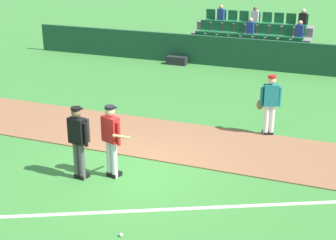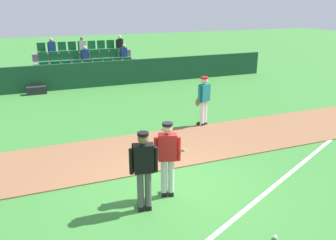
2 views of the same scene
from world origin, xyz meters
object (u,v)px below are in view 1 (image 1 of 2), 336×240
(umpire_home_plate, at_px, (78,139))
(runner_teal_jersey, at_px, (270,103))
(batter_red_jersey, at_px, (111,139))
(baseball, at_px, (121,235))
(equipment_bag, at_px, (177,61))

(umpire_home_plate, height_order, runner_teal_jersey, same)
(batter_red_jersey, bearing_deg, baseball, -59.15)
(umpire_home_plate, relative_size, baseball, 23.78)
(umpire_home_plate, bearing_deg, batter_red_jersey, 27.00)
(batter_red_jersey, xyz_separation_m, runner_teal_jersey, (2.90, 3.94, -0.01))
(runner_teal_jersey, relative_size, baseball, 23.78)
(batter_red_jersey, height_order, runner_teal_jersey, same)
(baseball, bearing_deg, umpire_home_plate, 136.91)
(runner_teal_jersey, bearing_deg, batter_red_jersey, -126.39)
(runner_teal_jersey, bearing_deg, umpire_home_plate, -129.83)
(umpire_home_plate, distance_m, baseball, 2.85)
(batter_red_jersey, distance_m, umpire_home_plate, 0.75)
(umpire_home_plate, distance_m, runner_teal_jersey, 5.57)
(runner_teal_jersey, height_order, baseball, runner_teal_jersey)
(umpire_home_plate, distance_m, equipment_bag, 11.34)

